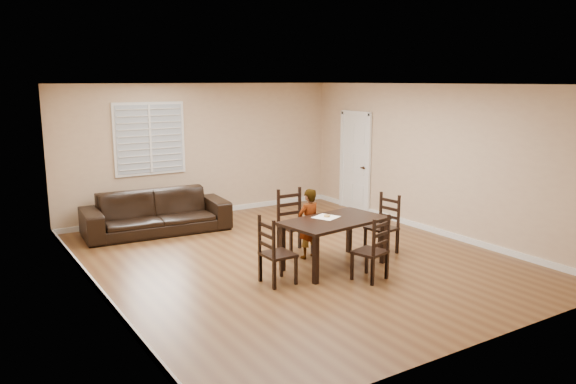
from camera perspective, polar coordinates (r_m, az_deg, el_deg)
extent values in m
plane|color=brown|center=(8.91, 0.69, -6.75)|extent=(7.00, 7.00, 0.00)
cube|color=#C9AD88|center=(11.65, -8.73, 4.22)|extent=(6.00, 0.04, 2.70)
cube|color=#C9AD88|center=(6.02, 19.18, -2.89)|extent=(6.00, 0.04, 2.70)
cube|color=#C9AD88|center=(7.42, -19.12, -0.29)|extent=(0.04, 7.00, 2.70)
cube|color=#C9AD88|center=(10.51, 14.59, 3.22)|extent=(0.04, 7.00, 2.70)
cube|color=white|center=(8.47, 0.73, 10.90)|extent=(6.00, 7.00, 0.04)
cube|color=white|center=(11.18, -13.86, 5.28)|extent=(1.40, 0.08, 1.40)
cube|color=white|center=(12.13, 6.84, 2.99)|extent=(0.06, 0.94, 2.05)
cylinder|color=#332114|center=(11.89, 7.63, 2.44)|extent=(0.06, 0.06, 0.02)
cube|color=white|center=(11.86, -8.51, -2.03)|extent=(6.00, 0.03, 0.10)
cube|color=white|center=(7.77, -18.39, -9.70)|extent=(0.03, 7.00, 0.10)
cube|color=white|center=(10.75, 14.20, -3.66)|extent=(0.03, 7.00, 0.10)
cube|color=black|center=(8.35, 4.72, -2.94)|extent=(1.67, 1.08, 0.04)
cube|color=black|center=(7.74, 2.83, -6.90)|extent=(0.08, 0.08, 0.69)
cube|color=black|center=(8.71, 9.66, -4.96)|extent=(0.08, 0.08, 0.69)
cube|color=black|center=(8.26, -0.57, -5.71)|extent=(0.08, 0.08, 0.69)
cube|color=black|center=(9.18, 6.24, -4.03)|extent=(0.08, 0.08, 0.69)
cube|color=black|center=(9.05, 0.78, -3.51)|extent=(0.47, 0.44, 0.04)
cube|color=black|center=(9.19, 0.12, -2.80)|extent=(0.47, 0.05, 1.04)
cube|color=black|center=(8.85, 0.31, -5.42)|extent=(0.04, 0.04, 0.43)
cube|color=black|center=(9.06, 2.50, -5.02)|extent=(0.04, 0.04, 0.43)
cube|color=black|center=(9.16, -0.94, -4.84)|extent=(0.04, 0.04, 0.43)
cube|color=black|center=(9.37, 1.21, -4.48)|extent=(0.04, 0.04, 0.43)
cube|color=black|center=(7.97, 8.31, -6.04)|extent=(0.51, 0.49, 0.04)
cube|color=black|center=(7.86, 9.41, -5.83)|extent=(0.41, 0.15, 0.93)
cube|color=black|center=(8.26, 8.00, -6.92)|extent=(0.05, 0.05, 0.38)
cube|color=black|center=(7.98, 6.52, -7.56)|extent=(0.05, 0.05, 0.38)
cube|color=black|center=(8.09, 9.99, -7.38)|extent=(0.05, 0.05, 0.38)
cube|color=black|center=(7.80, 8.55, -8.06)|extent=(0.05, 0.05, 0.38)
cube|color=black|center=(7.75, -1.02, -6.35)|extent=(0.41, 0.44, 0.04)
cube|color=black|center=(7.64, -2.19, -6.10)|extent=(0.04, 0.43, 0.96)
cube|color=black|center=(7.75, 0.81, -8.01)|extent=(0.04, 0.04, 0.39)
cube|color=black|center=(8.05, -0.68, -7.27)|extent=(0.04, 0.04, 0.39)
cube|color=black|center=(7.58, -1.38, -8.48)|extent=(0.04, 0.04, 0.39)
cube|color=black|center=(7.88, -2.81, -7.70)|extent=(0.04, 0.04, 0.39)
cube|color=black|center=(9.19, 9.48, -3.64)|extent=(0.46, 0.48, 0.04)
cube|color=black|center=(9.31, 10.23, -3.05)|extent=(0.09, 0.43, 0.96)
cube|color=black|center=(9.24, 7.85, -4.90)|extent=(0.04, 0.04, 0.39)
cube|color=black|center=(9.01, 9.62, -5.39)|extent=(0.04, 0.04, 0.39)
cube|color=black|center=(9.49, 9.27, -4.51)|extent=(0.04, 0.04, 0.39)
cube|color=black|center=(9.26, 11.02, -4.97)|extent=(0.04, 0.04, 0.39)
imported|color=gray|center=(8.79, 2.11, -3.23)|extent=(0.44, 0.32, 1.11)
cube|color=white|center=(8.47, 3.89, -2.56)|extent=(0.43, 0.43, 0.00)
torus|color=#B68841|center=(8.48, 3.99, -2.42)|extent=(0.10, 0.10, 0.03)
torus|color=silver|center=(8.48, 3.99, -2.35)|extent=(0.09, 0.09, 0.02)
imported|color=black|center=(10.56, -13.21, -2.03)|extent=(2.67, 1.21, 0.76)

